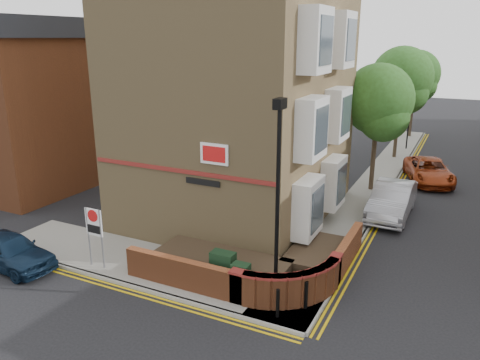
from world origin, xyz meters
The scene contains 23 objects.
ground centered at (0.00, 0.00, 0.00)m, with size 120.00×120.00×0.00m, color black.
pavement_corner centered at (-3.50, 1.50, 0.06)m, with size 13.00×3.00×0.12m, color gray.
pavement_main centered at (2.00, 16.00, 0.06)m, with size 2.00×32.00×0.12m, color gray.
kerb_side centered at (-3.50, 0.00, 0.06)m, with size 13.00×0.15×0.12m, color gray.
kerb_main_near centered at (3.00, 16.00, 0.06)m, with size 0.15×32.00×0.12m, color gray.
yellow_lines_side centered at (-3.50, -0.25, 0.01)m, with size 13.00×0.28×0.01m, color gold.
yellow_lines_main centered at (3.25, 16.00, 0.01)m, with size 0.28×32.00×0.01m, color gold.
corner_building centered at (-2.84, 8.00, 6.23)m, with size 8.95×10.40×13.60m.
garden_wall centered at (0.00, 2.50, 0.00)m, with size 6.80×6.00×1.20m, color brown, non-canonical shape.
lamppost centered at (1.60, 1.20, 3.34)m, with size 0.25×0.50×6.30m.
utility_cabinet_large centered at (-0.30, 1.30, 0.72)m, with size 0.80×0.45×1.20m, color black.
utility_cabinet_small centered at (0.50, 1.00, 0.67)m, with size 0.55×0.40×1.10m, color black.
bollard_near centered at (2.00, 0.40, 0.57)m, with size 0.11×0.11×0.90m, color black.
bollard_far centered at (2.60, 1.20, 0.57)m, with size 0.11×0.11×0.90m, color black.
zone_sign centered at (-5.00, 0.50, 1.64)m, with size 0.72×0.07×2.20m.
side_building centered at (-15.00, 8.00, 4.55)m, with size 6.40×10.40×9.00m.
tree_near centered at (2.00, 14.05, 4.70)m, with size 3.64×3.65×6.70m.
tree_mid centered at (2.00, 22.05, 5.20)m, with size 4.03×4.03×7.42m.
tree_far centered at (2.00, 30.05, 4.91)m, with size 3.81×3.81×7.00m.
traffic_light_assembly centered at (2.40, 25.00, 2.78)m, with size 0.20×0.16×4.20m.
navy_hatchback centered at (-7.96, -0.76, 0.65)m, with size 1.54×3.82×1.30m, color #0D1E32.
silver_car_near centered at (3.60, 10.66, 0.79)m, with size 1.67×4.78×1.57m, color #A1A1A8.
red_car_main centered at (4.62, 17.18, 0.68)m, with size 2.24×4.86×1.35m, color #933010.
Camera 1 is at (6.33, -10.87, 8.01)m, focal length 35.00 mm.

